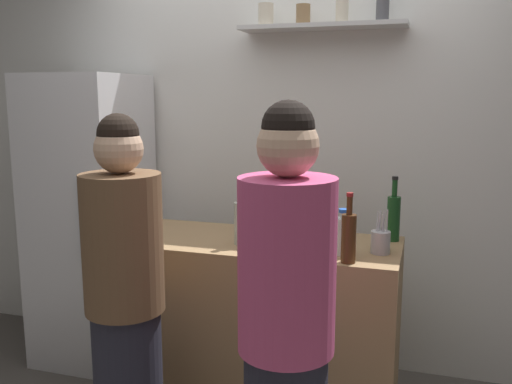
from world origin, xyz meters
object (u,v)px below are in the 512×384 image
wine_bottle_dark_glass (268,209)px  water_bottle_plastic (343,235)px  person_brown_jacket (125,303)px  wine_bottle_pale_glass (242,221)px  wine_bottle_green_glass (393,217)px  wine_bottle_amber_glass (349,236)px  utensil_holder (381,242)px  refrigerator (91,219)px  person_pink_top (286,339)px  baking_pan (288,238)px

wine_bottle_dark_glass → water_bottle_plastic: (0.47, -0.37, -0.02)m
wine_bottle_dark_glass → person_brown_jacket: size_ratio=0.19×
wine_bottle_pale_glass → wine_bottle_dark_glass: 0.34m
water_bottle_plastic → person_brown_jacket: size_ratio=0.14×
wine_bottle_green_glass → wine_bottle_dark_glass: bearing=176.3°
wine_bottle_amber_glass → water_bottle_plastic: size_ratio=1.45×
utensil_holder → wine_bottle_green_glass: (0.04, 0.25, 0.07)m
refrigerator → wine_bottle_amber_glass: bearing=-18.0°
wine_bottle_green_glass → water_bottle_plastic: (-0.20, -0.33, -0.03)m
utensil_holder → person_pink_top: (-0.25, -0.79, -0.17)m
wine_bottle_green_glass → person_brown_jacket: person_brown_jacket is taller
wine_bottle_green_glass → wine_bottle_amber_glass: size_ratio=1.05×
wine_bottle_pale_glass → person_pink_top: 0.89m
person_brown_jacket → person_pink_top: 0.80m
baking_pan → wine_bottle_pale_glass: size_ratio=1.04×
wine_bottle_pale_glass → person_brown_jacket: person_brown_jacket is taller
wine_bottle_amber_glass → person_pink_top: 0.66m
refrigerator → baking_pan: (1.35, -0.31, 0.06)m
refrigerator → wine_bottle_green_glass: size_ratio=5.40×
wine_bottle_green_glass → water_bottle_plastic: bearing=-121.9°
baking_pan → wine_bottle_amber_glass: bearing=-35.2°
refrigerator → wine_bottle_pale_glass: size_ratio=5.46×
utensil_holder → water_bottle_plastic: (-0.16, -0.07, 0.04)m
utensil_holder → wine_bottle_green_glass: size_ratio=0.65×
wine_bottle_pale_glass → person_pink_top: person_pink_top is taller
utensil_holder → wine_bottle_pale_glass: size_ratio=0.65×
wine_bottle_green_glass → refrigerator: bearing=176.8°
wine_bottle_amber_glass → water_bottle_plastic: 0.12m
wine_bottle_green_glass → person_pink_top: bearing=-105.8°
refrigerator → wine_bottle_pale_glass: 1.21m
water_bottle_plastic → wine_bottle_green_glass: bearing=58.1°
wine_bottle_dark_glass → water_bottle_plastic: wine_bottle_dark_glass is taller
utensil_holder → wine_bottle_pale_glass: bearing=-176.8°
refrigerator → baking_pan: 1.38m
refrigerator → water_bottle_plastic: size_ratio=8.20×
person_brown_jacket → person_pink_top: person_pink_top is taller
baking_pan → wine_bottle_amber_glass: 0.42m
utensil_holder → water_bottle_plastic: 0.18m
utensil_holder → wine_bottle_dark_glass: bearing=155.0°
person_brown_jacket → wine_bottle_dark_glass: bearing=70.0°
wine_bottle_green_glass → person_brown_jacket: 1.37m
person_pink_top → person_brown_jacket: bearing=-52.0°
wine_bottle_green_glass → wine_bottle_dark_glass: 0.68m
baking_pan → wine_bottle_dark_glass: size_ratio=1.11×
refrigerator → person_brown_jacket: (0.78, -0.93, -0.11)m
baking_pan → person_brown_jacket: person_brown_jacket is taller
wine_bottle_pale_glass → wine_bottle_amber_glass: wine_bottle_pale_glass is taller
baking_pan → wine_bottle_dark_glass: 0.32m
baking_pan → wine_bottle_pale_glass: (-0.22, -0.08, 0.09)m
wine_bottle_green_glass → water_bottle_plastic: size_ratio=1.52×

